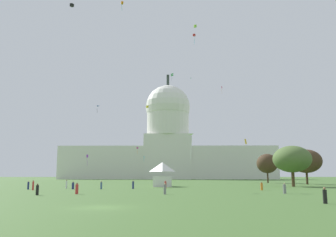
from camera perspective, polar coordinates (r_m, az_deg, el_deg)
name	(u,v)px	position (r m, az deg, el deg)	size (l,w,h in m)	color
ground_plane	(101,207)	(32.29, -10.65, -13.81)	(800.00, 800.00, 0.00)	#42662D
capitol_building	(168,146)	(225.66, -0.02, -4.43)	(132.77, 28.27, 67.08)	silver
event_tent	(162,174)	(85.93, -0.92, -8.88)	(4.68, 6.76, 5.72)	white
tree_east_near	(267,164)	(127.85, 15.58, -6.96)	(9.85, 9.94, 9.87)	#42301E
tree_east_mid	(292,159)	(90.59, 19.23, -6.16)	(10.50, 11.84, 9.65)	#4C3823
tree_east_far	(306,161)	(112.68, 21.21, -6.39)	(11.91, 11.84, 10.13)	#42301E
person_navy_mid_left	(28,185)	(74.07, -21.45, -9.95)	(0.49, 0.49, 1.63)	navy
person_red_front_left	(165,185)	(75.99, -0.41, -10.54)	(0.52, 0.52, 1.58)	red
person_black_aisle_center	(325,196)	(38.92, 23.81, -11.29)	(0.43, 0.43, 1.60)	black
person_grey_back_right	(165,189)	(52.42, -0.51, -11.22)	(0.52, 0.52, 1.63)	gray
person_grey_front_right	(285,189)	(57.13, 18.15, -10.64)	(0.59, 0.59, 1.58)	gray
person_red_near_tent	(77,189)	(54.64, -14.38, -10.86)	(0.56, 0.56, 1.65)	red
person_denim_back_center	(101,185)	(71.59, -10.63, -10.47)	(0.47, 0.47, 1.59)	#3D5684
person_black_lawn_far_left	(37,190)	(53.38, -20.18, -10.67)	(0.57, 0.57, 1.60)	black
person_red_deep_crowd	(33,185)	(70.52, -20.78, -9.98)	(0.47, 0.47, 1.81)	red
person_orange_edge_west	(262,186)	(68.19, 14.77, -10.47)	(0.55, 0.55, 1.49)	orange
person_navy_lawn_far_right	(73,186)	(72.90, -14.96, -10.35)	(0.53, 0.53, 1.49)	navy
person_navy_front_center	(133,185)	(72.49, -5.61, -10.53)	(0.49, 0.49, 1.69)	navy
person_white_edge_east	(66,184)	(77.61, -15.93, -10.10)	(0.51, 0.51, 1.75)	silver
kite_yellow_mid	(147,107)	(150.41, -3.33, 1.90)	(1.12, 1.14, 0.93)	yellow
kite_lime_high	(195,26)	(105.56, 4.36, 14.51)	(0.84, 0.81, 0.85)	#8CD133
kite_violet_low	(87,157)	(158.45, -12.80, -6.05)	(0.82, 0.30, 4.49)	purple
kite_magenta_low	(137,148)	(199.41, -4.91, -4.73)	(1.07, 1.04, 3.83)	#D1339E
kite_green_high	(172,75)	(162.03, 0.66, 7.01)	(1.25, 1.22, 3.31)	green
kite_pink_high	(222,88)	(197.51, 8.60, 4.82)	(0.63, 0.35, 4.11)	pink
kite_white_low	(188,138)	(63.21, 3.21, -3.06)	(1.33, 1.74, 3.97)	white
kite_orange_high	(122,3)	(108.17, -7.35, 17.85)	(0.80, 0.83, 2.79)	orange
kite_blue_mid	(97,108)	(143.72, -11.27, 1.70)	(1.24, 1.29, 2.31)	blue
kite_cyan_low	(144,157)	(189.01, -3.86, -6.22)	(0.53, 1.18, 3.17)	#33BCDB
kite_black_high	(72,5)	(118.00, -15.13, 17.10)	(1.33, 1.32, 1.04)	black
kite_turquoise_high	(191,79)	(197.71, 3.78, 6.34)	(0.71, 1.51, 0.32)	teal
kite_gold_low	(246,142)	(99.90, 12.32, -3.62)	(0.74, 0.53, 1.52)	gold
kite_red_high	(194,35)	(111.68, 4.21, 13.12)	(0.85, 0.85, 3.49)	red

